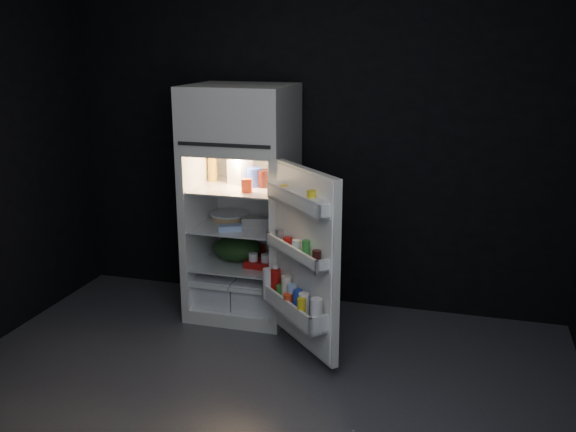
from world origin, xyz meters
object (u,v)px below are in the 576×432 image
(fridge_door, at_px, (302,263))
(egg_carton, at_px, (260,222))
(milk_jug, at_px, (240,169))
(yogurt_tray, at_px, (261,265))
(refrigerator, at_px, (243,194))

(fridge_door, height_order, egg_carton, fridge_door)
(milk_jug, bearing_deg, yogurt_tray, -15.51)
(milk_jug, relative_size, yogurt_tray, 1.02)
(egg_carton, bearing_deg, fridge_door, -65.57)
(refrigerator, relative_size, milk_jug, 7.42)
(egg_carton, distance_m, yogurt_tray, 0.32)
(milk_jug, height_order, egg_carton, milk_jug)
(egg_carton, relative_size, yogurt_tray, 1.14)
(refrigerator, bearing_deg, egg_carton, -19.82)
(refrigerator, relative_size, fridge_door, 1.46)
(fridge_door, relative_size, yogurt_tray, 5.18)
(milk_jug, xyz_separation_m, egg_carton, (0.18, -0.09, -0.38))
(refrigerator, distance_m, fridge_door, 0.95)
(yogurt_tray, bearing_deg, refrigerator, 146.69)
(fridge_door, distance_m, milk_jug, 1.06)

